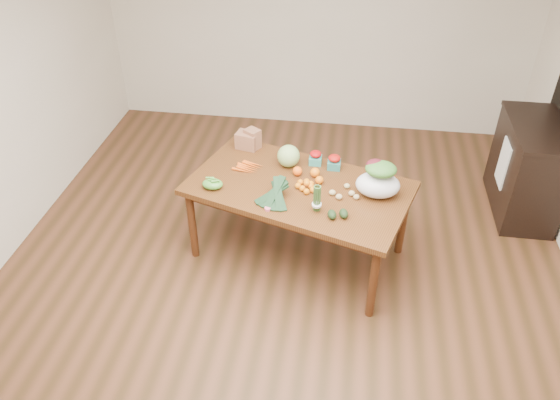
# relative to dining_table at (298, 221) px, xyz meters

# --- Properties ---
(floor) EXTENTS (6.00, 6.00, 0.00)m
(floor) POSITION_rel_dining_table_xyz_m (-0.09, -0.45, -0.38)
(floor) COLOR brown
(floor) RESTS_ON ground
(room_walls) EXTENTS (5.02, 6.02, 2.70)m
(room_walls) POSITION_rel_dining_table_xyz_m (-0.09, -0.45, 0.97)
(room_walls) COLOR silver
(room_walls) RESTS_ON floor
(dining_table) EXTENTS (2.04, 1.51, 0.75)m
(dining_table) POSITION_rel_dining_table_xyz_m (0.00, 0.00, 0.00)
(dining_table) COLOR #573314
(dining_table) RESTS_ON floor
(cabinet) EXTENTS (0.52, 1.02, 0.94)m
(cabinet) POSITION_rel_dining_table_xyz_m (2.13, 1.01, 0.10)
(cabinet) COLOR black
(cabinet) RESTS_ON floor
(dish_towel) EXTENTS (0.02, 0.28, 0.45)m
(dish_towel) POSITION_rel_dining_table_xyz_m (1.87, 0.95, 0.18)
(dish_towel) COLOR white
(dish_towel) RESTS_ON cabinet
(paper_bag) EXTENTS (0.32, 0.29, 0.19)m
(paper_bag) POSITION_rel_dining_table_xyz_m (-0.55, 0.56, 0.47)
(paper_bag) COLOR #9D6446
(paper_bag) RESTS_ON dining_table
(cabbage) EXTENTS (0.20, 0.20, 0.20)m
(cabbage) POSITION_rel_dining_table_xyz_m (-0.13, 0.30, 0.47)
(cabbage) COLOR #93C270
(cabbage) RESTS_ON dining_table
(strawberry_basket_a) EXTENTS (0.14, 0.14, 0.10)m
(strawberry_basket_a) POSITION_rel_dining_table_xyz_m (0.10, 0.37, 0.42)
(strawberry_basket_a) COLOR #AE0B0E
(strawberry_basket_a) RESTS_ON dining_table
(strawberry_basket_b) EXTENTS (0.14, 0.14, 0.10)m
(strawberry_basket_b) POSITION_rel_dining_table_xyz_m (0.27, 0.32, 0.43)
(strawberry_basket_b) COLOR #B3180B
(strawberry_basket_b) RESTS_ON dining_table
(orange_a) EXTENTS (0.08, 0.08, 0.08)m
(orange_a) POSITION_rel_dining_table_xyz_m (-0.03, 0.16, 0.42)
(orange_a) COLOR #FF600F
(orange_a) RESTS_ON dining_table
(orange_b) EXTENTS (0.08, 0.08, 0.08)m
(orange_b) POSITION_rel_dining_table_xyz_m (0.12, 0.16, 0.42)
(orange_b) COLOR orange
(orange_b) RESTS_ON dining_table
(orange_c) EXTENTS (0.07, 0.07, 0.07)m
(orange_c) POSITION_rel_dining_table_xyz_m (0.17, 0.06, 0.41)
(orange_c) COLOR orange
(orange_c) RESTS_ON dining_table
(mandarin_cluster) EXTENTS (0.23, 0.23, 0.08)m
(mandarin_cluster) POSITION_rel_dining_table_xyz_m (0.07, -0.03, 0.42)
(mandarin_cluster) COLOR orange
(mandarin_cluster) RESTS_ON dining_table
(carrots) EXTENTS (0.27, 0.25, 0.03)m
(carrots) POSITION_rel_dining_table_xyz_m (-0.47, 0.20, 0.39)
(carrots) COLOR orange
(carrots) RESTS_ON dining_table
(snap_pea_bag) EXTENTS (0.17, 0.13, 0.08)m
(snap_pea_bag) POSITION_rel_dining_table_xyz_m (-0.71, -0.13, 0.41)
(snap_pea_bag) COLOR #569D35
(snap_pea_bag) RESTS_ON dining_table
(kale_bunch) EXTENTS (0.43, 0.48, 0.16)m
(kale_bunch) POSITION_rel_dining_table_xyz_m (-0.18, -0.27, 0.45)
(kale_bunch) COLOR black
(kale_bunch) RESTS_ON dining_table
(asparagus_bundle) EXTENTS (0.11, 0.14, 0.26)m
(asparagus_bundle) POSITION_rel_dining_table_xyz_m (0.18, -0.33, 0.50)
(asparagus_bundle) COLOR #447A38
(asparagus_bundle) RESTS_ON dining_table
(potato_a) EXTENTS (0.06, 0.05, 0.05)m
(potato_a) POSITION_rel_dining_table_xyz_m (0.29, -0.09, 0.40)
(potato_a) COLOR tan
(potato_a) RESTS_ON dining_table
(potato_b) EXTENTS (0.06, 0.05, 0.05)m
(potato_b) POSITION_rel_dining_table_xyz_m (0.34, -0.14, 0.40)
(potato_b) COLOR tan
(potato_b) RESTS_ON dining_table
(potato_c) EXTENTS (0.06, 0.05, 0.05)m
(potato_c) POSITION_rel_dining_table_xyz_m (0.44, -0.08, 0.40)
(potato_c) COLOR tan
(potato_c) RESTS_ON dining_table
(potato_d) EXTENTS (0.05, 0.04, 0.04)m
(potato_d) POSITION_rel_dining_table_xyz_m (0.40, 0.02, 0.40)
(potato_d) COLOR tan
(potato_d) RESTS_ON dining_table
(potato_e) EXTENTS (0.05, 0.04, 0.04)m
(potato_e) POSITION_rel_dining_table_xyz_m (0.48, -0.12, 0.40)
(potato_e) COLOR tan
(potato_e) RESTS_ON dining_table
(avocado_a) EXTENTS (0.09, 0.11, 0.07)m
(avocado_a) POSITION_rel_dining_table_xyz_m (0.30, -0.40, 0.41)
(avocado_a) COLOR black
(avocado_a) RESTS_ON dining_table
(avocado_b) EXTENTS (0.09, 0.12, 0.07)m
(avocado_b) POSITION_rel_dining_table_xyz_m (0.39, -0.37, 0.41)
(avocado_b) COLOR black
(avocado_b) RESTS_ON dining_table
(salad_bag) EXTENTS (0.42, 0.37, 0.28)m
(salad_bag) POSITION_rel_dining_table_xyz_m (0.65, -0.04, 0.51)
(salad_bag) COLOR silver
(salad_bag) RESTS_ON dining_table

